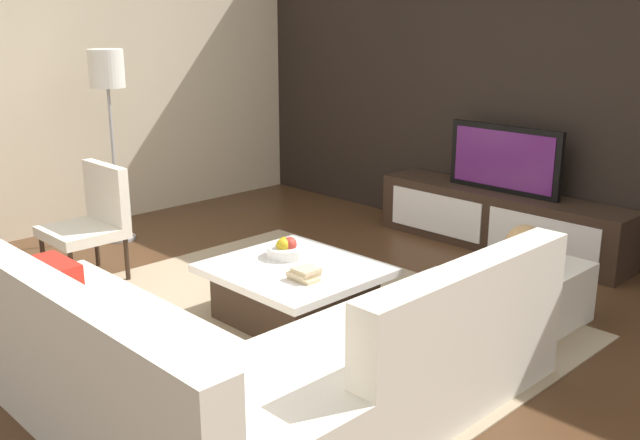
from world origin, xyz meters
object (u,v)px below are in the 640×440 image
at_px(television, 504,159).
at_px(fruit_bowl, 287,249).
at_px(book_stack, 304,274).
at_px(media_console, 500,220).
at_px(sectional_couch, 236,361).
at_px(coffee_table, 295,292).
at_px(decorative_ball, 525,244).
at_px(floor_lamp, 107,83).
at_px(accent_chair_near, 93,216).
at_px(ottoman, 521,292).

distance_m(television, fruit_bowl, 2.24).
bearing_deg(book_stack, fruit_bowl, 151.55).
relative_size(media_console, sectional_couch, 0.89).
height_order(coffee_table, decorative_ball, decorative_ball).
bearing_deg(media_console, fruit_bowl, -97.26).
bearing_deg(media_console, sectional_couch, -80.76).
xyz_separation_m(television, floor_lamp, (-2.52, -2.22, 0.61)).
height_order(fruit_bowl, decorative_ball, decorative_ball).
relative_size(television, accent_chair_near, 1.19).
distance_m(accent_chair_near, ottoman, 3.16).
xyz_separation_m(ottoman, book_stack, (-0.81, -1.19, 0.22)).
bearing_deg(fruit_bowl, book_stack, -28.45).
bearing_deg(media_console, decorative_ball, -52.65).
distance_m(media_console, sectional_couch, 3.32).
bearing_deg(book_stack, television, 92.87).
bearing_deg(sectional_couch, book_stack, 115.61).
relative_size(television, floor_lamp, 0.62).
xyz_separation_m(television, sectional_couch, (0.53, -3.27, -0.50)).
distance_m(floor_lamp, ottoman, 3.79).
relative_size(ottoman, book_stack, 3.63).
relative_size(floor_lamp, fruit_bowl, 5.97).
xyz_separation_m(media_console, sectional_couch, (0.53, -3.27, 0.03)).
distance_m(media_console, accent_chair_near, 3.34).
bearing_deg(ottoman, accent_chair_near, -149.38).
bearing_deg(book_stack, decorative_ball, 55.64).
xyz_separation_m(media_console, television, (-0.00, 0.00, 0.53)).
bearing_deg(ottoman, media_console, 127.35).
relative_size(television, decorative_ball, 4.07).
height_order(sectional_couch, fruit_bowl, sectional_couch).
relative_size(sectional_couch, coffee_table, 2.44).
relative_size(television, ottoman, 1.48).
bearing_deg(television, floor_lamp, -138.67).
relative_size(television, coffee_table, 1.00).
relative_size(floor_lamp, book_stack, 8.67).
height_order(accent_chair_near, ottoman, accent_chair_near).
height_order(media_console, coffee_table, media_console).
bearing_deg(decorative_ball, media_console, 127.35).
xyz_separation_m(sectional_couch, accent_chair_near, (-2.30, 0.45, 0.21)).
height_order(television, book_stack, television).
height_order(coffee_table, floor_lamp, floor_lamp).
height_order(sectional_couch, book_stack, sectional_couch).
bearing_deg(fruit_bowl, media_console, 82.74).
relative_size(media_console, decorative_ball, 8.87).
xyz_separation_m(ottoman, decorative_ball, (0.00, 0.00, 0.33)).
height_order(media_console, fruit_bowl, fruit_bowl).
distance_m(media_console, coffee_table, 2.30).
bearing_deg(ottoman, coffee_table, -133.99).
relative_size(television, sectional_couch, 0.41).
bearing_deg(ottoman, television, 127.34).
bearing_deg(media_console, floor_lamp, -138.68).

